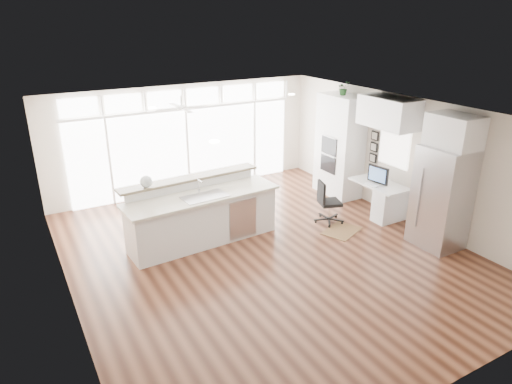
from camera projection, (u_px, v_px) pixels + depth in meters
floor at (266, 253)px, 8.78m from camera, size 7.00×8.00×0.02m
ceiling at (267, 114)px, 7.79m from camera, size 7.00×8.00×0.02m
wall_back at (186, 138)px, 11.52m from camera, size 7.00×0.04×2.70m
wall_front at (452, 299)px, 5.04m from camera, size 7.00×0.04×2.70m
wall_left at (62, 229)px, 6.67m from camera, size 0.04×8.00×2.70m
wall_right at (405, 159)px, 9.89m from camera, size 0.04×8.00×2.70m
glass_wall at (187, 150)px, 11.58m from camera, size 5.80×0.06×2.08m
transom_row at (184, 98)px, 11.09m from camera, size 5.90×0.06×0.40m
desk_window at (394, 147)px, 10.04m from camera, size 0.04×0.85×0.85m
ceiling_fan at (181, 103)px, 9.90m from camera, size 1.16×1.16×0.32m
recessed_lights at (262, 113)px, 7.96m from camera, size 3.40×3.00×0.02m
oven_cabinet at (340, 146)px, 11.23m from camera, size 0.64×1.20×2.50m
desk_nook at (378, 199)px, 10.32m from camera, size 0.72×1.30×0.76m
upper_cabinets at (389, 112)px, 9.62m from camera, size 0.64×1.30×0.64m
refrigerator at (442, 198)px, 8.75m from camera, size 0.76×0.90×2.00m
fridge_cabinet at (454, 131)px, 8.30m from camera, size 0.64×0.90×0.60m
framed_photos at (374, 147)px, 10.60m from camera, size 0.06×0.22×0.80m
kitchen_island at (203, 213)px, 9.01m from camera, size 3.17×1.36×1.23m
rug at (341, 231)px, 9.64m from camera, size 0.97×0.85×0.01m
office_chair at (330, 202)px, 9.90m from camera, size 0.60×0.58×0.95m
fishbowl at (146, 182)px, 8.57m from camera, size 0.28×0.28×0.24m
monitor at (378, 175)px, 10.06m from camera, size 0.17×0.53×0.44m
keyboard at (371, 185)px, 10.06m from camera, size 0.12×0.32×0.02m
potted_plant at (343, 90)px, 10.73m from camera, size 0.33×0.36×0.25m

